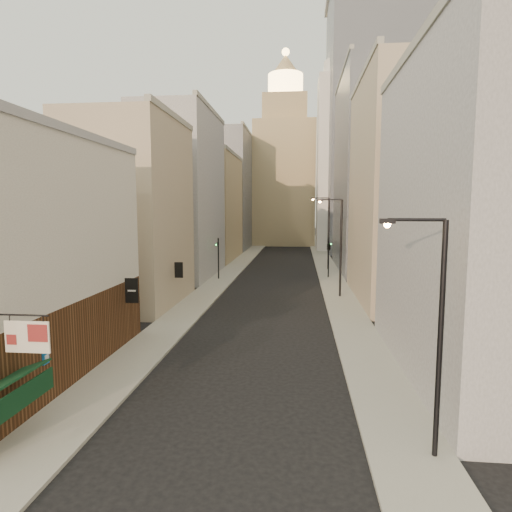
{
  "coord_description": "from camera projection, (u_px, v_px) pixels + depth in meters",
  "views": [
    {
      "loc": [
        2.63,
        -10.19,
        8.47
      ],
      "look_at": [
        -0.24,
        17.87,
        5.33
      ],
      "focal_mm": 30.0,
      "sensor_mm": 36.0,
      "label": 1
    }
  ],
  "objects": [
    {
      "name": "left_bldg_beige",
      "position": [
        132.0,
        214.0,
        37.31
      ],
      "size": [
        8.0,
        12.0,
        16.0
      ],
      "primitive_type": "cube",
      "color": "tan",
      "rests_on": "ground"
    },
    {
      "name": "left_bldg_wingrid",
      "position": [
        231.0,
        192.0,
        90.26
      ],
      "size": [
        8.0,
        20.0,
        24.0
      ],
      "primitive_type": "cube",
      "color": "gray",
      "rests_on": "ground"
    },
    {
      "name": "sidewalk_left",
      "position": [
        240.0,
        263.0,
        66.31
      ],
      "size": [
        3.0,
        140.0,
        0.15
      ],
      "primitive_type": "cube",
      "color": "gray",
      "rests_on": "ground"
    },
    {
      "name": "right_bldg_beige",
      "position": [
        404.0,
        191.0,
        38.62
      ],
      "size": [
        8.0,
        16.0,
        20.0
      ],
      "primitive_type": "cube",
      "color": "tan",
      "rests_on": "ground"
    },
    {
      "name": "traffic_light_right",
      "position": [
        329.0,
        246.0,
        51.62
      ],
      "size": [
        0.83,
        0.83,
        5.0
      ],
      "rotation": [
        0.0,
        0.0,
        3.4
      ],
      "color": "black",
      "rests_on": "ground"
    },
    {
      "name": "streetlamp_mid",
      "position": [
        338.0,
        242.0,
        40.27
      ],
      "size": [
        2.42,
        0.74,
        9.36
      ],
      "rotation": [
        0.0,
        0.0,
        -0.23
      ],
      "color": "black",
      "rests_on": "ground"
    },
    {
      "name": "right_bldg_wingrid",
      "position": [
        369.0,
        175.0,
        58.06
      ],
      "size": [
        8.0,
        20.0,
        26.0
      ],
      "primitive_type": "cube",
      "color": "gray",
      "rests_on": "ground"
    },
    {
      "name": "right_bldg_grey",
      "position": [
        491.0,
        218.0,
        21.05
      ],
      "size": [
        8.0,
        16.0,
        16.0
      ],
      "primitive_type": "cube",
      "color": "gray",
      "rests_on": "ground"
    },
    {
      "name": "traffic_light_left",
      "position": [
        218.0,
        250.0,
        50.53
      ],
      "size": [
        0.61,
        0.57,
        5.0
      ],
      "rotation": [
        0.0,
        0.0,
        2.71
      ],
      "color": "black",
      "rests_on": "ground"
    },
    {
      "name": "highrise",
      "position": [
        380.0,
        120.0,
        83.74
      ],
      "size": [
        21.0,
        23.0,
        51.2
      ],
      "color": "gray",
      "rests_on": "ground"
    },
    {
      "name": "white_tower",
      "position": [
        338.0,
        157.0,
        85.33
      ],
      "size": [
        8.0,
        8.0,
        41.5
      ],
      "color": "silver",
      "rests_on": "ground"
    },
    {
      "name": "streetlamp_far",
      "position": [
        327.0,
        229.0,
        58.46
      ],
      "size": [
        2.61,
        0.4,
        9.95
      ],
      "rotation": [
        0.0,
        0.0,
        -0.07
      ],
      "color": "black",
      "rests_on": "ground"
    },
    {
      "name": "streetlamp_near",
      "position": [
        434.0,
        325.0,
        14.02
      ],
      "size": [
        2.14,
        0.32,
        8.16
      ],
      "rotation": [
        0.0,
        0.0,
        -0.06
      ],
      "color": "black",
      "rests_on": "ground"
    },
    {
      "name": "near_building_left",
      "position": [
        16.0,
        260.0,
        20.62
      ],
      "size": [
        8.3,
        23.04,
        12.3
      ],
      "color": "#56341D",
      "rests_on": "ground"
    },
    {
      "name": "left_bldg_tan",
      "position": [
        211.0,
        208.0,
        70.87
      ],
      "size": [
        8.0,
        18.0,
        17.0
      ],
      "primitive_type": "cube",
      "color": "tan",
      "rests_on": "ground"
    },
    {
      "name": "clock_tower",
      "position": [
        285.0,
        169.0,
        100.39
      ],
      "size": [
        14.0,
        14.0,
        44.9
      ],
      "color": "tan",
      "rests_on": "ground"
    },
    {
      "name": "sidewalk_right",
      "position": [
        325.0,
        264.0,
        64.99
      ],
      "size": [
        3.0,
        140.0,
        0.15
      ],
      "primitive_type": "cube",
      "color": "gray",
      "rests_on": "ground"
    },
    {
      "name": "left_bldg_grey",
      "position": [
        181.0,
        196.0,
        52.91
      ],
      "size": [
        8.0,
        16.0,
        20.0
      ],
      "primitive_type": "cube",
      "color": "gray",
      "rests_on": "ground"
    }
  ]
}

